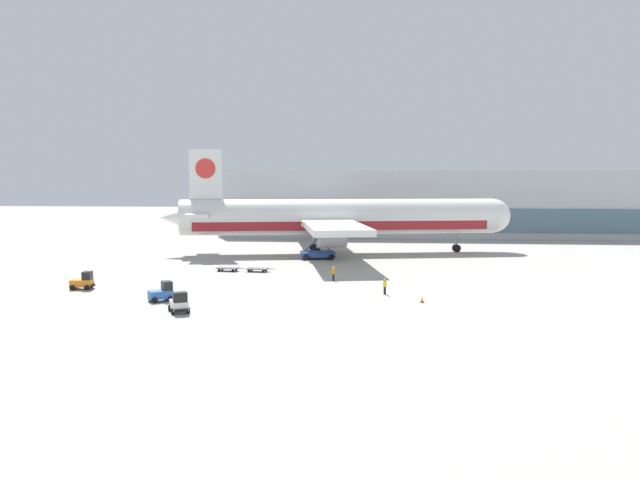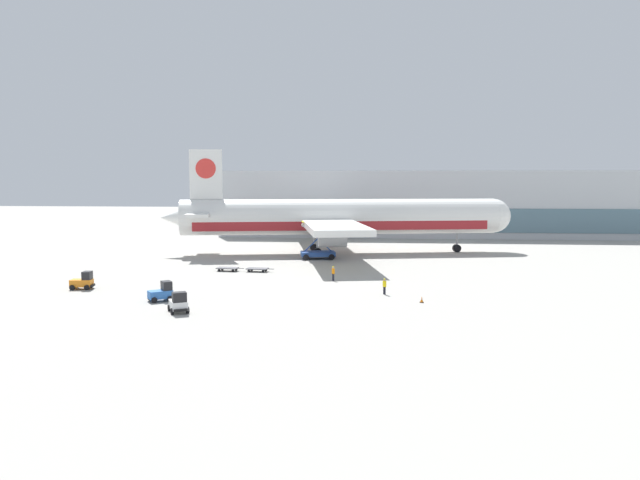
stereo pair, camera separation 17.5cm
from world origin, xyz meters
name	(u,v)px [view 2 (the right image)]	position (x,y,z in m)	size (l,w,h in m)	color
ground_plane	(301,288)	(0.00, 0.00, 0.00)	(400.00, 400.00, 0.00)	#9E9B93
terminal_building	(430,203)	(20.02, 68.72, 6.99)	(90.00, 18.20, 14.00)	#B2B7BC
airplane_main	(336,218)	(1.77, 32.97, 5.84)	(57.56, 48.65, 17.00)	white
scissor_lift_loader	(318,245)	(-0.55, 25.71, 2.19)	(5.67, 4.20, 5.81)	#284C99
baggage_tug_foreground	(179,303)	(-9.70, -14.12, 0.88)	(2.48, 2.81, 2.00)	silver
baggage_tug_mid	(162,292)	(-13.10, -8.92, 0.88)	(2.81, 2.60, 2.00)	#2D66B7
baggage_tug_far	(83,281)	(-24.25, -3.05, 0.88)	(2.61, 1.91, 2.00)	orange
baggage_dolly_lead	(228,268)	(-11.38, 11.84, 0.39)	(3.76, 1.79, 0.48)	#56565B
baggage_dolly_second	(257,269)	(-7.30, 11.66, 0.39)	(3.76, 1.79, 0.48)	#56565B
ground_crew_near	(333,272)	(3.26, 5.16, 1.08)	(0.39, 0.48, 1.82)	black
ground_crew_far	(384,285)	(9.33, -3.26, 1.02)	(0.39, 0.47, 1.74)	black
traffic_cone_near	(422,300)	(12.99, -7.33, 0.30)	(0.40, 0.40, 0.61)	black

